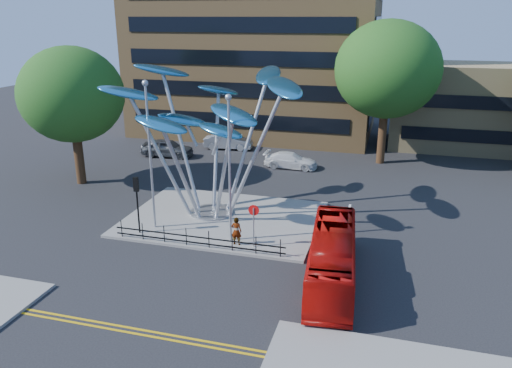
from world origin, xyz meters
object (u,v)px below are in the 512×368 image
(no_entry_sign_island, at_px, (254,219))
(parked_car_right, at_px, (291,160))
(street_lamp_right, at_px, (229,156))
(parked_car_mid, at_px, (228,141))
(street_lamp_left, at_px, (149,143))
(tree_left, at_px, (72,95))
(tree_right, at_px, (388,70))
(traffic_light_island, at_px, (137,193))
(leaf_sculpture, at_px, (208,109))
(pedestrian, at_px, (236,231))
(parked_car_left, at_px, (167,148))
(red_bus, at_px, (332,257))

(no_entry_sign_island, height_order, parked_car_right, no_entry_sign_island)
(street_lamp_right, xyz_separation_m, parked_car_mid, (-6.90, 19.94, -4.32))
(street_lamp_left, bearing_deg, no_entry_sign_island, -8.61)
(tree_left, height_order, parked_car_mid, tree_left)
(street_lamp_left, xyz_separation_m, parked_car_mid, (-1.90, 19.44, -4.59))
(tree_right, relative_size, street_lamp_right, 1.46)
(parked_car_right, bearing_deg, street_lamp_right, -179.72)
(street_lamp_right, relative_size, traffic_light_island, 2.42)
(leaf_sculpture, xyz_separation_m, pedestrian, (3.07, -4.18, -5.91))
(parked_car_left, xyz_separation_m, parked_car_right, (11.65, -0.48, -0.15))
(parked_car_left, bearing_deg, tree_right, -84.54)
(tree_right, bearing_deg, no_entry_sign_island, -107.12)
(leaf_sculpture, height_order, parked_car_mid, leaf_sculpture)
(street_lamp_left, height_order, street_lamp_right, street_lamp_left)
(tree_right, height_order, pedestrian, tree_right)
(tree_right, distance_m, parked_car_right, 10.97)
(street_lamp_left, relative_size, red_bus, 0.99)
(red_bus, distance_m, parked_car_mid, 26.16)
(street_lamp_left, bearing_deg, pedestrian, -10.29)
(pedestrian, relative_size, parked_car_left, 0.34)
(red_bus, xyz_separation_m, pedestrian, (-5.59, 2.26, -0.27))
(street_lamp_left, distance_m, parked_car_mid, 20.06)
(parked_car_left, distance_m, parked_car_right, 11.66)
(tree_left, distance_m, parked_car_left, 11.11)
(no_entry_sign_island, relative_size, pedestrian, 1.51)
(leaf_sculpture, relative_size, parked_car_right, 2.81)
(traffic_light_island, bearing_deg, no_entry_sign_island, 0.13)
(tree_left, distance_m, street_lamp_left, 11.60)
(parked_car_mid, bearing_deg, tree_right, -100.14)
(leaf_sculpture, distance_m, no_entry_sign_island, 7.71)
(tree_left, height_order, no_entry_sign_island, tree_left)
(red_bus, bearing_deg, leaf_sculpture, 138.30)
(parked_car_left, height_order, parked_car_mid, parked_car_left)
(tree_right, height_order, red_bus, tree_right)
(leaf_sculpture, xyz_separation_m, parked_car_left, (-8.83, 12.15, -6.07))
(tree_left, relative_size, parked_car_mid, 2.21)
(tree_right, xyz_separation_m, red_bus, (-1.40, -21.76, -6.80))
(tree_right, relative_size, leaf_sculpture, 0.95)
(leaf_sculpture, relative_size, traffic_light_island, 3.71)
(tree_left, height_order, red_bus, tree_left)
(traffic_light_island, distance_m, parked_car_mid, 20.57)
(tree_right, xyz_separation_m, parked_car_left, (-18.90, -3.17, -7.23))
(street_lamp_right, bearing_deg, traffic_light_island, -174.81)
(traffic_light_island, distance_m, pedestrian, 6.23)
(street_lamp_left, distance_m, red_bus, 12.28)
(tree_right, height_order, leaf_sculpture, tree_right)
(parked_car_left, bearing_deg, street_lamp_right, -148.30)
(street_lamp_left, height_order, red_bus, street_lamp_left)
(pedestrian, bearing_deg, street_lamp_right, -44.83)
(parked_car_right, bearing_deg, tree_left, 120.71)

